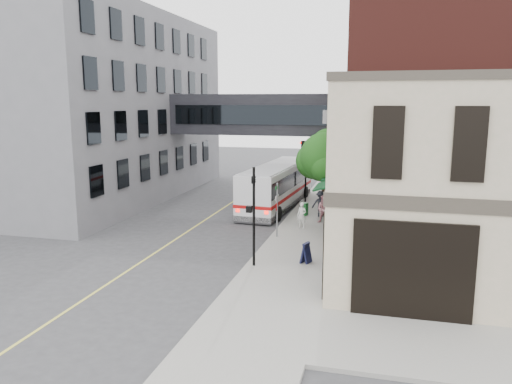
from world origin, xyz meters
The scene contains 17 objects.
ground centered at (0.00, 0.00, 0.00)m, with size 120.00×120.00×0.00m, color #38383A.
sidewalk_main centered at (2.00, 14.00, 0.07)m, with size 4.00×60.00×0.15m, color gray.
corner_building centered at (8.97, 2.00, 4.21)m, with size 10.19×8.12×8.45m.
brick_building centered at (9.98, 15.00, 6.99)m, with size 13.76×18.00×14.00m.
opposite_building centered at (-17.00, 16.00, 7.00)m, with size 14.00×24.00×14.00m, color slate.
skyway_bridge centered at (-3.00, 18.00, 6.50)m, with size 14.00×3.18×3.00m.
traffic_signal_near centered at (0.37, 2.00, 2.98)m, with size 0.44×0.22×4.60m.
traffic_signal_far centered at (0.26, 17.00, 3.34)m, with size 0.53×0.28×4.50m.
street_sign_pole centered at (0.39, 7.00, 1.93)m, with size 0.08×0.75×3.00m.
street_tree centered at (2.19, 13.22, 3.91)m, with size 3.80×3.20×5.60m.
lane_marking centered at (-5.00, 10.00, 0.01)m, with size 0.12×40.00×0.01m, color #D8CC4C.
bus centered at (-1.35, 15.23, 1.68)m, with size 3.31×11.31×3.00m.
pedestrian_a centered at (1.40, 9.22, 0.92)m, with size 0.56×0.37×1.54m, color silver.
pedestrian_b centered at (2.51, 10.75, 1.00)m, with size 0.83×0.65×1.71m, color #D08791.
pedestrian_c centered at (2.08, 12.48, 0.99)m, with size 1.08×0.62×1.68m, color #22232A.
newspaper_box centered at (1.02, 12.63, 0.55)m, with size 0.40×0.36×0.81m, color #166324.
sandwich_board centered at (2.63, 2.97, 0.63)m, with size 0.34×0.54×0.96m, color black.
Camera 1 is at (5.90, -18.95, 7.50)m, focal length 35.00 mm.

